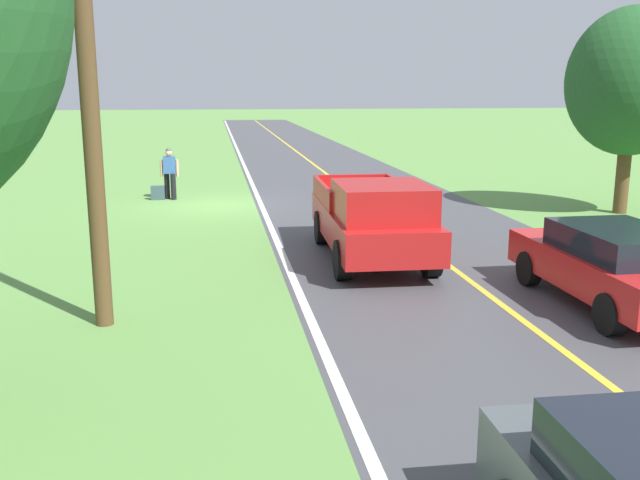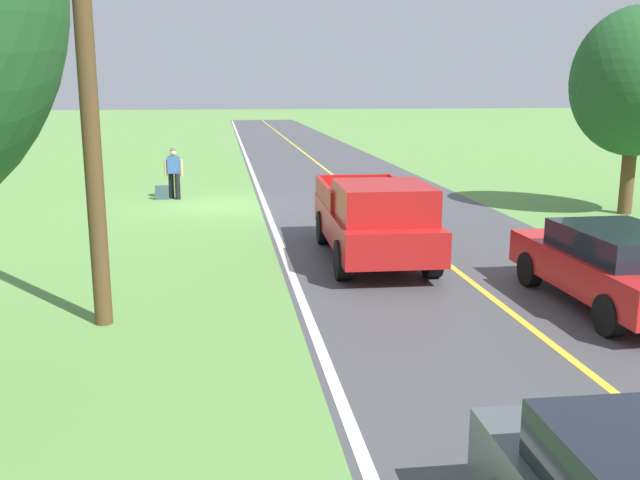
{
  "view_description": "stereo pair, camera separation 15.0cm",
  "coord_description": "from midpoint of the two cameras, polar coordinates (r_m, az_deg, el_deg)",
  "views": [
    {
      "loc": [
        0.15,
        22.5,
        3.74
      ],
      "look_at": [
        -1.75,
        10.17,
        1.0
      ],
      "focal_mm": 39.16,
      "sensor_mm": 36.0,
      "label": 1
    },
    {
      "loc": [
        0.0,
        22.52,
        3.74
      ],
      "look_at": [
        -1.75,
        10.17,
        1.0
      ],
      "focal_mm": 39.16,
      "sensor_mm": 36.0,
      "label": 2
    }
  ],
  "objects": [
    {
      "name": "suitcase_carried",
      "position": [
        24.34,
        -12.6,
        3.81
      ],
      "size": [
        0.46,
        0.21,
        0.47
      ],
      "primitive_type": "cube",
      "rotation": [
        0.0,
        0.0,
        1.58
      ],
      "color": "#384C56",
      "rests_on": "ground"
    },
    {
      "name": "tree_far_side_near",
      "position": [
        22.76,
        24.63,
        11.65
      ],
      "size": [
        3.75,
        3.75,
        6.06
      ],
      "color": "brown",
      "rests_on": "ground"
    },
    {
      "name": "ground_plane",
      "position": [
        22.82,
        -7.76,
        2.84
      ],
      "size": [
        200.0,
        200.0,
        0.0
      ],
      "primitive_type": "plane",
      "color": "#609347"
    },
    {
      "name": "utility_pole_roadside",
      "position": [
        11.28,
        -18.19,
        13.72
      ],
      "size": [
        0.28,
        0.28,
        8.24
      ],
      "primitive_type": "cylinder",
      "color": "brown",
      "rests_on": "ground"
    },
    {
      "name": "lane_centre_line",
      "position": [
        23.33,
        4.1,
        3.14
      ],
      "size": [
        0.14,
        117.6,
        0.0
      ],
      "primitive_type": "cube",
      "color": "gold",
      "rests_on": "ground"
    },
    {
      "name": "sedan_mid_oncoming",
      "position": [
        13.06,
        23.25,
        -1.86
      ],
      "size": [
        1.95,
        4.41,
        1.41
      ],
      "color": "red",
      "rests_on": "ground"
    },
    {
      "name": "hitchhiker_walking",
      "position": [
        24.3,
        -11.68,
        5.61
      ],
      "size": [
        0.62,
        0.51,
        1.75
      ],
      "color": "black",
      "rests_on": "ground"
    },
    {
      "name": "road_surface",
      "position": [
        23.33,
        4.1,
        3.13
      ],
      "size": [
        7.23,
        120.0,
        0.0
      ],
      "primitive_type": "cube",
      "color": "#47474C",
      "rests_on": "ground"
    },
    {
      "name": "lane_edge_line",
      "position": [
        22.86,
        -4.36,
        2.94
      ],
      "size": [
        0.16,
        117.6,
        0.0
      ],
      "primitive_type": "cube",
      "color": "silver",
      "rests_on": "ground"
    },
    {
      "name": "pickup_truck_passing",
      "position": [
        15.2,
        4.81,
        1.83
      ],
      "size": [
        2.22,
        5.46,
        1.82
      ],
      "color": "#B21919",
      "rests_on": "ground"
    }
  ]
}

